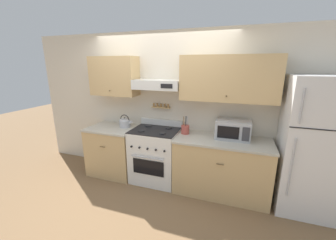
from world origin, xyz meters
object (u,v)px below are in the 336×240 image
(stove_range, at_px, (156,155))
(refrigerator, at_px, (313,147))
(microwave, at_px, (233,129))
(tea_kettle, at_px, (125,122))
(utensil_crock, at_px, (185,129))

(stove_range, distance_m, refrigerator, 2.33)
(refrigerator, xyz_separation_m, microwave, (-1.03, 0.12, 0.10))
(stove_range, bearing_deg, tea_kettle, 172.68)
(stove_range, height_order, refrigerator, refrigerator)
(tea_kettle, relative_size, utensil_crock, 0.86)
(stove_range, distance_m, tea_kettle, 0.81)
(refrigerator, height_order, microwave, refrigerator)
(microwave, distance_m, utensil_crock, 0.75)
(microwave, xyz_separation_m, utensil_crock, (-0.75, -0.02, -0.07))
(microwave, bearing_deg, tea_kettle, -179.45)
(tea_kettle, bearing_deg, microwave, 0.55)
(tea_kettle, bearing_deg, stove_range, -7.32)
(stove_range, height_order, microwave, microwave)
(stove_range, relative_size, microwave, 2.03)
(refrigerator, bearing_deg, stove_range, 179.42)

